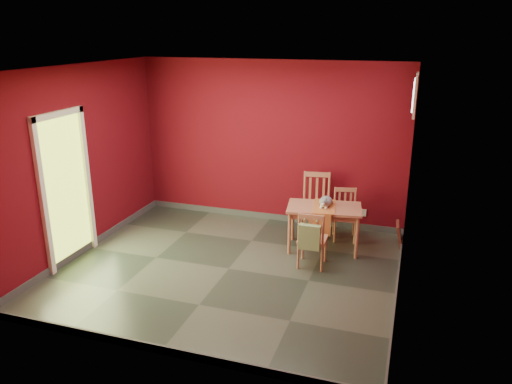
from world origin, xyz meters
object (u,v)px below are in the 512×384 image
(chair_far_right, at_px, (345,214))
(chair_near, at_px, (312,239))
(cat, at_px, (326,199))
(chair_far_left, at_px, (316,203))
(tote_bag, at_px, (309,237))
(dining_table, at_px, (324,212))
(picture_frame, at_px, (399,234))

(chair_far_right, xyz_separation_m, chair_near, (-0.28, -1.14, 0.01))
(cat, bearing_deg, chair_far_left, 95.69)
(chair_far_right, height_order, tote_bag, chair_far_right)
(cat, bearing_deg, dining_table, -117.63)
(cat, height_order, picture_frame, cat)
(cat, distance_m, picture_frame, 1.30)
(chair_far_right, height_order, cat, cat)
(picture_frame, bearing_deg, dining_table, -156.21)
(chair_far_left, distance_m, cat, 0.65)
(dining_table, bearing_deg, chair_far_right, 64.88)
(chair_near, distance_m, cat, 0.77)
(chair_far_left, bearing_deg, dining_table, -67.94)
(dining_table, distance_m, chair_near, 0.65)
(chair_far_right, bearing_deg, chair_far_left, 170.99)
(chair_far_left, xyz_separation_m, chair_near, (0.20, -1.22, -0.08))
(chair_far_right, height_order, picture_frame, chair_far_right)
(chair_near, distance_m, tote_bag, 0.23)
(dining_table, bearing_deg, picture_frame, 23.79)
(tote_bag, bearing_deg, chair_far_right, 78.27)
(tote_bag, bearing_deg, cat, 86.98)
(chair_far_left, xyz_separation_m, cat, (0.25, -0.54, 0.27))
(dining_table, xyz_separation_m, picture_frame, (1.08, 0.48, -0.41))
(chair_near, relative_size, tote_bag, 1.98)
(dining_table, relative_size, chair_near, 1.42)
(dining_table, distance_m, chair_far_left, 0.64)
(chair_near, distance_m, picture_frame, 1.59)
(chair_near, bearing_deg, chair_far_right, 76.07)
(chair_near, bearing_deg, dining_table, 86.12)
(chair_near, xyz_separation_m, picture_frame, (1.12, 1.11, -0.24))
(chair_far_left, bearing_deg, tote_bag, -82.01)
(chair_far_right, bearing_deg, cat, -116.67)
(dining_table, relative_size, chair_far_right, 1.45)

